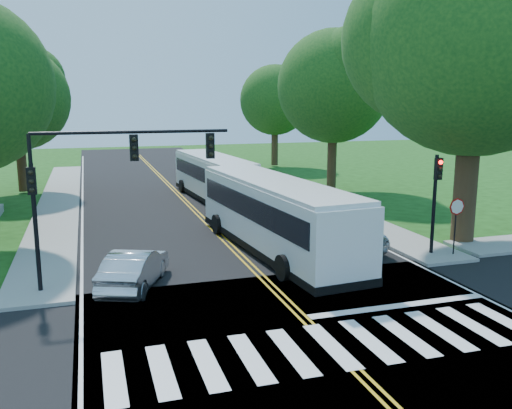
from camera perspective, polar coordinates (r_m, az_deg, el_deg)
name	(u,v)px	position (r m, az deg, el deg)	size (l,w,h in m)	color
ground	(324,339)	(16.46, 7.17, -13.86)	(140.00, 140.00, 0.00)	#184110
road	(200,216)	(32.90, -5.92, -1.18)	(14.00, 96.00, 0.01)	black
cross_road	(324,339)	(16.46, 7.17, -13.84)	(60.00, 12.00, 0.01)	black
center_line	(188,204)	(36.76, -7.17, 0.08)	(0.36, 70.00, 0.01)	gold
edge_line_w	(82,210)	(36.21, -17.81, -0.53)	(0.12, 70.00, 0.01)	silver
edge_line_e	(283,198)	(38.52, 2.83, 0.65)	(0.12, 70.00, 0.01)	silver
crosswalk	(331,346)	(16.05, 7.93, -14.50)	(12.60, 3.00, 0.01)	silver
stop_bar	(399,306)	(19.32, 14.80, -10.26)	(6.60, 0.40, 0.01)	silver
sidewalk_nw	(59,202)	(39.19, -20.00, 0.27)	(2.60, 40.00, 0.15)	gray
sidewalk_ne	(288,190)	(41.79, 3.34, 1.54)	(2.60, 40.00, 0.15)	gray
tree_ne_big	(476,39)	(27.79, 22.19, 15.82)	(10.80, 10.80, 14.91)	#352615
tree_west_far	(16,98)	(43.80, -23.92, 10.17)	(7.60, 7.60, 10.67)	#352615
tree_east_mid	(334,87)	(41.58, 8.19, 12.17)	(8.40, 8.40, 11.93)	#352615
tree_east_far	(275,100)	(56.76, 2.01, 10.91)	(7.20, 7.20, 10.34)	#352615
signal_nw	(102,171)	(20.14, -15.92, 3.38)	(7.15, 0.46, 5.66)	black
signal_ne	(436,191)	(25.02, 18.39, 1.37)	(0.30, 0.46, 4.40)	black
stop_sign	(456,213)	(25.30, 20.34, -0.81)	(0.76, 0.08, 2.53)	black
bus_lead	(275,214)	(24.71, 2.03, -1.03)	(3.92, 13.01, 3.32)	silver
bus_follow	(213,177)	(37.86, -4.50, 2.93)	(3.52, 12.01, 3.07)	silver
hatchback	(134,268)	(20.72, -12.70, -6.59)	(1.53, 4.40, 1.45)	silver
suv	(342,234)	(25.86, 9.04, -3.05)	(2.25, 4.89, 1.36)	silver
dark_sedan	(282,198)	(34.84, 2.78, 0.72)	(1.95, 4.81, 1.39)	black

